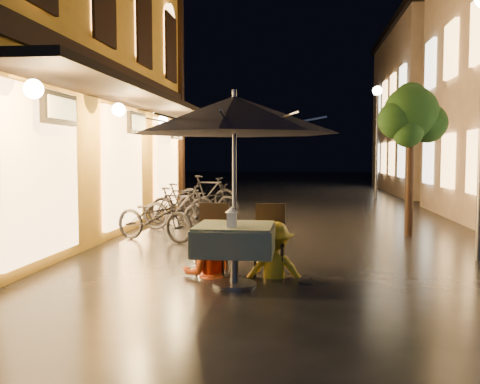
# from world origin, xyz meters

# --- Properties ---
(ground) EXTENTS (90.00, 90.00, 0.00)m
(ground) POSITION_xyz_m (0.00, 0.00, 0.00)
(ground) COLOR black
(ground) RESTS_ON ground
(west_building) EXTENTS (5.90, 11.40, 7.40)m
(west_building) POSITION_xyz_m (-5.72, 4.00, 3.71)
(west_building) COLOR gold
(west_building) RESTS_ON ground
(east_building_far) EXTENTS (7.30, 10.30, 7.30)m
(east_building_far) POSITION_xyz_m (7.49, 18.00, 3.66)
(east_building_far) COLOR #BEA791
(east_building_far) RESTS_ON ground
(street_tree) EXTENTS (1.43, 1.20, 3.15)m
(street_tree) POSITION_xyz_m (2.41, 4.51, 2.42)
(street_tree) COLOR black
(street_tree) RESTS_ON ground
(streetlamp_far) EXTENTS (0.36, 0.36, 4.23)m
(streetlamp_far) POSITION_xyz_m (3.00, 14.00, 2.92)
(streetlamp_far) COLOR #59595E
(streetlamp_far) RESTS_ON ground
(cafe_table) EXTENTS (0.99, 0.99, 0.78)m
(cafe_table) POSITION_xyz_m (-0.61, -0.07, 0.59)
(cafe_table) COLOR #59595E
(cafe_table) RESTS_ON ground
(patio_umbrella) EXTENTS (2.60, 2.60, 2.46)m
(patio_umbrella) POSITION_xyz_m (-0.61, -0.07, 2.15)
(patio_umbrella) COLOR #59595E
(patio_umbrella) RESTS_ON ground
(cafe_chair_left) EXTENTS (0.42, 0.42, 0.97)m
(cafe_chair_left) POSITION_xyz_m (-1.01, 0.67, 0.54)
(cafe_chair_left) COLOR black
(cafe_chair_left) RESTS_ON ground
(cafe_chair_right) EXTENTS (0.42, 0.42, 0.97)m
(cafe_chair_right) POSITION_xyz_m (-0.21, 0.67, 0.54)
(cafe_chair_right) COLOR black
(cafe_chair_right) RESTS_ON ground
(table_lantern) EXTENTS (0.16, 0.16, 0.25)m
(table_lantern) POSITION_xyz_m (-0.61, -0.31, 0.92)
(table_lantern) COLOR white
(table_lantern) RESTS_ON cafe_table
(person_orange) EXTENTS (0.79, 0.68, 1.41)m
(person_orange) POSITION_xyz_m (-1.05, 0.47, 0.71)
(person_orange) COLOR #E4511B
(person_orange) RESTS_ON ground
(person_yellow) EXTENTS (0.99, 0.62, 1.46)m
(person_yellow) POSITION_xyz_m (-0.14, 0.51, 0.73)
(person_yellow) COLOR yellow
(person_yellow) RESTS_ON ground
(bicycle_0) EXTENTS (1.86, 1.22, 0.92)m
(bicycle_0) POSITION_xyz_m (-2.57, 3.23, 0.46)
(bicycle_0) COLOR black
(bicycle_0) RESTS_ON ground
(bicycle_1) EXTENTS (1.63, 0.73, 0.95)m
(bicycle_1) POSITION_xyz_m (-2.51, 4.69, 0.47)
(bicycle_1) COLOR black
(bicycle_1) RESTS_ON ground
(bicycle_2) EXTENTS (1.67, 1.02, 0.83)m
(bicycle_2) POSITION_xyz_m (-2.69, 5.49, 0.41)
(bicycle_2) COLOR #232329
(bicycle_2) RESTS_ON ground
(bicycle_3) EXTENTS (1.62, 0.53, 0.96)m
(bicycle_3) POSITION_xyz_m (-2.67, 6.08, 0.48)
(bicycle_3) COLOR black
(bicycle_3) RESTS_ON ground
(bicycle_4) EXTENTS (1.73, 0.77, 0.88)m
(bicycle_4) POSITION_xyz_m (-2.27, 7.35, 0.44)
(bicycle_4) COLOR #222229
(bicycle_4) RESTS_ON ground
(bicycle_5) EXTENTS (1.82, 0.79, 1.06)m
(bicycle_5) POSITION_xyz_m (-2.50, 8.58, 0.53)
(bicycle_5) COLOR black
(bicycle_5) RESTS_ON ground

